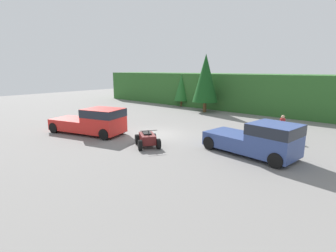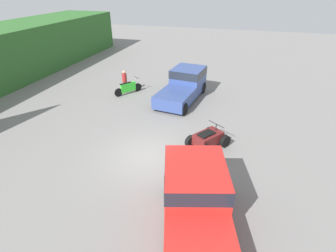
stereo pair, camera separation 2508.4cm
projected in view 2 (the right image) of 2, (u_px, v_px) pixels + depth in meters
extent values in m
plane|color=slate|center=(149.00, 156.00, 12.85)|extent=(80.00, 80.00, 0.00)
cube|color=red|center=(195.00, 186.00, 9.40)|extent=(3.09, 2.77, 1.76)
cube|color=#1E232D|center=(196.00, 173.00, 9.12)|extent=(3.12, 2.79, 0.56)
cylinder|color=black|center=(168.00, 185.00, 10.44)|extent=(0.84, 0.49, 0.79)
cylinder|color=black|center=(217.00, 186.00, 10.43)|extent=(0.84, 0.49, 0.79)
cube|color=#334784|center=(188.00, 80.00, 19.48)|extent=(2.59, 2.41, 1.76)
cube|color=#1E232D|center=(188.00, 72.00, 19.20)|extent=(2.61, 2.43, 0.56)
cube|color=#334784|center=(175.00, 98.00, 17.63)|extent=(3.10, 2.48, 0.81)
cylinder|color=black|center=(179.00, 84.00, 20.69)|extent=(0.82, 0.38, 0.79)
cylinder|color=black|center=(203.00, 88.00, 20.01)|extent=(0.82, 0.38, 0.79)
cylinder|color=black|center=(156.00, 104.00, 17.35)|extent=(0.82, 0.38, 0.79)
cylinder|color=black|center=(184.00, 109.00, 16.67)|extent=(0.82, 0.38, 0.79)
cylinder|color=black|center=(138.00, 87.00, 20.28)|extent=(0.58, 0.43, 0.63)
cylinder|color=black|center=(119.00, 93.00, 19.32)|extent=(0.58, 0.43, 0.63)
cube|color=green|center=(128.00, 87.00, 19.70)|extent=(1.13, 0.83, 0.67)
cylinder|color=#B7B7BC|center=(137.00, 83.00, 20.06)|extent=(0.27, 0.20, 0.77)
cylinder|color=black|center=(137.00, 78.00, 19.86)|extent=(0.37, 0.52, 0.04)
cube|color=black|center=(125.00, 83.00, 19.41)|extent=(0.84, 0.63, 0.06)
cylinder|color=black|center=(209.00, 133.00, 14.21)|extent=(0.65, 0.54, 0.63)
cylinder|color=black|center=(225.00, 141.00, 13.45)|extent=(0.65, 0.54, 0.63)
cylinder|color=black|center=(191.00, 141.00, 13.45)|extent=(0.65, 0.54, 0.63)
cylinder|color=black|center=(206.00, 151.00, 12.69)|extent=(0.65, 0.54, 0.63)
cube|color=#5B1919|center=(208.00, 138.00, 13.35)|extent=(1.71, 1.55, 0.56)
cylinder|color=black|center=(216.00, 127.00, 13.43)|extent=(0.07, 0.07, 0.35)
cylinder|color=black|center=(216.00, 124.00, 13.35)|extent=(0.62, 0.88, 0.04)
cube|color=black|center=(206.00, 134.00, 13.11)|extent=(0.98, 0.89, 0.08)
cylinder|color=brown|center=(124.00, 87.00, 20.11)|extent=(0.23, 0.23, 0.84)
cylinder|color=brown|center=(126.00, 87.00, 20.00)|extent=(0.23, 0.23, 0.84)
cylinder|color=maroon|center=(124.00, 78.00, 19.69)|extent=(0.46, 0.46, 0.63)
sphere|color=tan|center=(124.00, 72.00, 19.48)|extent=(0.30, 0.30, 0.23)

